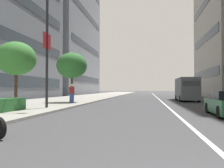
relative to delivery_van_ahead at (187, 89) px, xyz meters
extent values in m
cube|color=gray|center=(3.36, 14.78, -1.38)|extent=(160.00, 9.35, 0.15)
cube|color=silver|center=(8.36, 2.99, -1.45)|extent=(110.00, 0.16, 0.01)
cylinder|color=black|center=(-13.99, 1.02, -1.15)|extent=(0.63, 0.25, 0.62)
cylinder|color=black|center=(-16.83, 1.15, -1.15)|extent=(0.63, 0.25, 0.62)
cube|color=#4C5156|center=(0.00, 0.00, 0.02)|extent=(5.68, 2.09, 2.52)
cube|color=black|center=(-2.81, 0.00, 0.57)|extent=(0.04, 1.75, 0.56)
cylinder|color=black|center=(1.93, 0.94, -1.10)|extent=(0.72, 0.26, 0.72)
cylinder|color=black|center=(1.93, -0.94, -1.10)|extent=(0.72, 0.26, 0.72)
cylinder|color=black|center=(-1.93, 0.94, -1.10)|extent=(0.72, 0.26, 0.72)
cylinder|color=black|center=(-1.93, -0.94, -1.10)|extent=(0.72, 0.26, 0.72)
cylinder|color=#232326|center=(-13.34, 11.49, 3.20)|extent=(0.18, 0.18, 9.02)
cube|color=#B21E23|center=(-13.69, 11.49, 3.31)|extent=(0.56, 0.03, 1.10)
cube|color=#B21E23|center=(-12.99, 11.49, 3.31)|extent=(0.56, 0.03, 1.10)
cylinder|color=#473323|center=(-13.42, 13.74, -0.11)|extent=(0.22, 0.22, 2.39)
ellipsoid|color=#387A33|center=(-13.42, 13.74, 2.12)|extent=(2.78, 2.78, 2.36)
cylinder|color=#473323|center=(-6.02, 12.10, -0.05)|extent=(0.22, 0.22, 2.51)
ellipsoid|color=#2D6B2D|center=(-6.02, 12.10, 2.34)|extent=(3.04, 3.04, 2.58)
cube|color=#33478C|center=(-8.11, 11.40, -0.87)|extent=(0.32, 0.37, 0.88)
cube|color=maroon|center=(-8.11, 11.40, -0.12)|extent=(0.36, 0.46, 0.61)
sphere|color=tan|center=(-8.11, 11.40, 0.30)|extent=(0.24, 0.24, 0.24)
cube|color=#232D3D|center=(17.83, -6.09, 2.83)|extent=(18.50, 0.08, 1.50)
cube|color=#232D3D|center=(17.83, -6.09, 9.43)|extent=(18.50, 0.08, 1.50)
cube|color=#232D3D|center=(17.83, -6.09, 16.02)|extent=(18.50, 0.08, 1.50)
cube|color=#2D3842|center=(-2.87, 20.41, 0.98)|extent=(30.31, 0.08, 1.50)
cube|color=#2D3842|center=(-2.87, 20.41, 6.22)|extent=(30.31, 0.08, 1.50)
cube|color=gray|center=(33.42, 28.78, 23.84)|extent=(31.68, 16.66, 50.59)
cube|color=#232D3D|center=(33.42, 20.41, 2.59)|extent=(28.52, 0.08, 1.50)
cube|color=#232D3D|center=(33.42, 20.41, 11.29)|extent=(28.52, 0.08, 1.50)
cube|color=#232D3D|center=(33.42, 20.41, 19.99)|extent=(28.52, 0.08, 1.50)
camera|label=1|loc=(-28.89, 4.59, -0.04)|focal=38.03mm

